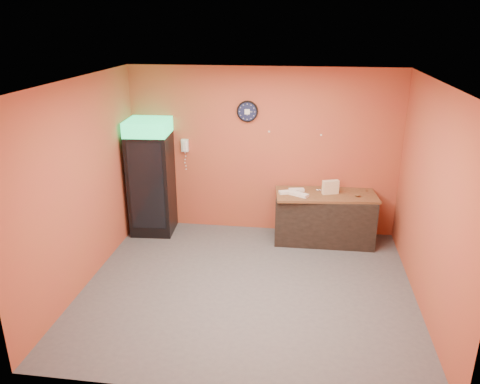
# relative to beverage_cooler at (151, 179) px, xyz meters

# --- Properties ---
(floor) EXTENTS (4.50, 4.50, 0.00)m
(floor) POSITION_rel_beverage_cooler_xyz_m (1.85, -1.61, -0.96)
(floor) COLOR #47474C
(floor) RESTS_ON ground
(back_wall) EXTENTS (4.50, 0.02, 2.80)m
(back_wall) POSITION_rel_beverage_cooler_xyz_m (1.85, 0.39, 0.44)
(back_wall) COLOR #AA5130
(back_wall) RESTS_ON floor
(left_wall) EXTENTS (0.02, 4.00, 2.80)m
(left_wall) POSITION_rel_beverage_cooler_xyz_m (-0.40, -1.61, 0.44)
(left_wall) COLOR #AA5130
(left_wall) RESTS_ON floor
(right_wall) EXTENTS (0.02, 4.00, 2.80)m
(right_wall) POSITION_rel_beverage_cooler_xyz_m (4.10, -1.61, 0.44)
(right_wall) COLOR #AA5130
(right_wall) RESTS_ON floor
(ceiling) EXTENTS (4.50, 4.00, 0.02)m
(ceiling) POSITION_rel_beverage_cooler_xyz_m (1.85, -1.61, 1.84)
(ceiling) COLOR white
(ceiling) RESTS_ON back_wall
(beverage_cooler) EXTENTS (0.73, 0.74, 1.97)m
(beverage_cooler) POSITION_rel_beverage_cooler_xyz_m (0.00, 0.00, 0.00)
(beverage_cooler) COLOR black
(beverage_cooler) RESTS_ON floor
(prep_counter) EXTENTS (1.61, 0.73, 0.80)m
(prep_counter) POSITION_rel_beverage_cooler_xyz_m (2.93, 0.04, -0.56)
(prep_counter) COLOR black
(prep_counter) RESTS_ON floor
(wall_clock) EXTENTS (0.35, 0.06, 0.35)m
(wall_clock) POSITION_rel_beverage_cooler_xyz_m (1.59, 0.36, 1.12)
(wall_clock) COLOR black
(wall_clock) RESTS_ON back_wall
(wall_phone) EXTENTS (0.12, 0.10, 0.21)m
(wall_phone) POSITION_rel_beverage_cooler_xyz_m (0.53, 0.34, 0.51)
(wall_phone) COLOR white
(wall_phone) RESTS_ON back_wall
(butcher_paper) EXTENTS (1.68, 0.88, 0.04)m
(butcher_paper) POSITION_rel_beverage_cooler_xyz_m (2.93, 0.04, -0.14)
(butcher_paper) COLOR brown
(butcher_paper) RESTS_ON prep_counter
(sub_roll_stack) EXTENTS (0.28, 0.18, 0.22)m
(sub_roll_stack) POSITION_rel_beverage_cooler_xyz_m (2.99, 0.04, -0.01)
(sub_roll_stack) COLOR beige
(sub_roll_stack) RESTS_ON butcher_paper
(wrapped_sandwich_left) EXTENTS (0.30, 0.20, 0.04)m
(wrapped_sandwich_left) POSITION_rel_beverage_cooler_xyz_m (2.31, -0.04, -0.10)
(wrapped_sandwich_left) COLOR white
(wrapped_sandwich_left) RESTS_ON butcher_paper
(wrapped_sandwich_mid) EXTENTS (0.33, 0.25, 0.04)m
(wrapped_sandwich_mid) POSITION_rel_beverage_cooler_xyz_m (2.49, -0.12, -0.10)
(wrapped_sandwich_mid) COLOR white
(wrapped_sandwich_mid) RESTS_ON butcher_paper
(wrapped_sandwich_right) EXTENTS (0.27, 0.15, 0.04)m
(wrapped_sandwich_right) POSITION_rel_beverage_cooler_xyz_m (2.45, 0.10, -0.10)
(wrapped_sandwich_right) COLOR white
(wrapped_sandwich_right) RESTS_ON butcher_paper
(kitchen_tool) EXTENTS (0.06, 0.06, 0.06)m
(kitchen_tool) POSITION_rel_beverage_cooler_xyz_m (2.91, 0.16, -0.09)
(kitchen_tool) COLOR silver
(kitchen_tool) RESTS_ON butcher_paper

